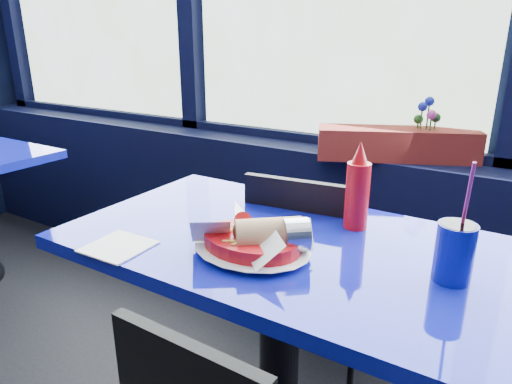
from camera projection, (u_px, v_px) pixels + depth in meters
name	position (u px, v px, depth m)	size (l,w,h in m)	color
window_sill	(312.00, 226.00, 2.23)	(5.00, 0.26, 0.80)	black
near_table	(280.00, 295.00, 1.32)	(1.20, 0.70, 0.75)	black
chair_near_back	(312.00, 269.00, 1.64)	(0.43, 0.43, 0.85)	black
planter_box	(397.00, 144.00, 1.86)	(0.63, 0.16, 0.13)	maroon
flower_vase	(424.00, 141.00, 1.84)	(0.16, 0.16, 0.25)	silver
food_basket	(254.00, 240.00, 1.16)	(0.32, 0.32, 0.10)	red
ketchup_bottle	(357.00, 191.00, 1.30)	(0.07, 0.07, 0.26)	red
soda_cup	(454.00, 251.00, 1.02)	(0.09, 0.09, 0.29)	#0D1291
napkin	(118.00, 246.00, 1.21)	(0.16, 0.16, 0.00)	white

